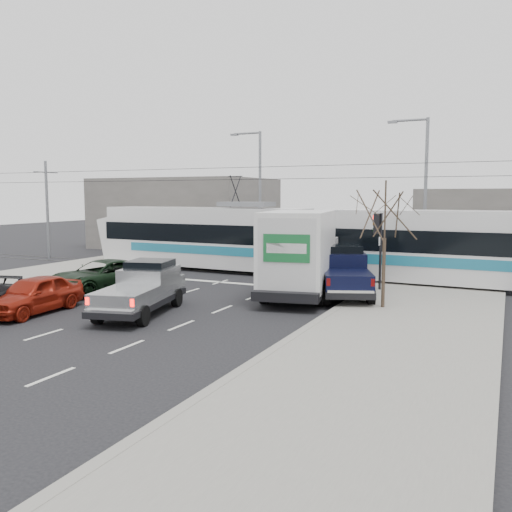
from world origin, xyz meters
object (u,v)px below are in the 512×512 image
at_px(box_truck, 301,254).
at_px(red_car, 34,294).
at_px(bare_tree, 385,215).
at_px(silver_pickup, 144,288).
at_px(street_lamp_near, 422,186).
at_px(navy_pickup, 344,272).
at_px(traffic_signal, 378,235).
at_px(street_lamp_far, 258,188).
at_px(tram, 314,241).
at_px(green_car, 102,276).

relative_size(box_truck, red_car, 1.88).
xyz_separation_m(bare_tree, box_truck, (-4.06, 1.54, -1.88)).
xyz_separation_m(bare_tree, silver_pickup, (-8.38, -4.33, -2.81)).
xyz_separation_m(street_lamp_near, navy_pickup, (-1.94, -9.33, -3.98)).
bearing_deg(traffic_signal, box_truck, -140.01).
bearing_deg(street_lamp_far, bare_tree, -48.88).
xyz_separation_m(tram, silver_pickup, (-2.96, -11.65, -1.03)).
distance_m(street_lamp_near, box_truck, 11.12).
bearing_deg(street_lamp_far, navy_pickup, -49.85).
bearing_deg(tram, navy_pickup, -56.23).
distance_m(bare_tree, tram, 9.28).
distance_m(box_truck, green_car, 9.45).
relative_size(silver_pickup, red_car, 1.33).
relative_size(tram, box_truck, 3.44).
height_order(street_lamp_far, navy_pickup, street_lamp_far).
distance_m(street_lamp_far, green_car, 15.61).
height_order(bare_tree, street_lamp_near, street_lamp_near).
distance_m(traffic_signal, street_lamp_far, 14.47).
relative_size(street_lamp_near, street_lamp_far, 1.00).
height_order(traffic_signal, box_truck, box_truck).
xyz_separation_m(bare_tree, navy_pickup, (-2.23, 2.17, -2.66)).
bearing_deg(box_truck, street_lamp_far, 112.20).
distance_m(silver_pickup, green_car, 5.40).
xyz_separation_m(box_truck, navy_pickup, (1.83, 0.63, -0.79)).
xyz_separation_m(traffic_signal, navy_pickup, (-1.10, -1.83, -1.61)).
xyz_separation_m(bare_tree, street_lamp_near, (-0.29, 11.50, 1.32)).
distance_m(traffic_signal, box_truck, 3.91).
height_order(silver_pickup, navy_pickup, navy_pickup).
bearing_deg(red_car, street_lamp_far, 84.95).
bearing_deg(traffic_signal, green_car, -155.27).
bearing_deg(green_car, street_lamp_far, 99.18).
bearing_deg(navy_pickup, box_truck, 177.59).
bearing_deg(box_truck, bare_tree, -31.42).
distance_m(traffic_signal, navy_pickup, 2.67).
height_order(street_lamp_near, street_lamp_far, same).
bearing_deg(box_truck, red_car, -147.07).
height_order(street_lamp_far, silver_pickup, street_lamp_far).
bearing_deg(red_car, traffic_signal, 38.84).
relative_size(street_lamp_far, tram, 0.32).
xyz_separation_m(street_lamp_near, box_truck, (-3.77, -9.96, -3.20)).
height_order(traffic_signal, street_lamp_far, street_lamp_far).
relative_size(green_car, red_car, 1.26).
bearing_deg(traffic_signal, navy_pickup, -120.99).
relative_size(street_lamp_far, silver_pickup, 1.57).
relative_size(box_truck, green_car, 1.49).
height_order(tram, navy_pickup, tram).
xyz_separation_m(box_truck, green_car, (-8.89, -2.98, -1.16)).
bearing_deg(green_car, silver_pickup, -18.66).
distance_m(bare_tree, street_lamp_far, 17.97).
height_order(traffic_signal, green_car, traffic_signal).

